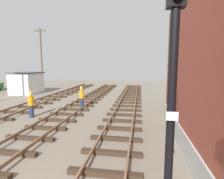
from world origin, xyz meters
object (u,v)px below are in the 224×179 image
at_px(track_worker_foreground, 31,104).
at_px(control_hut, 27,83).
at_px(signal_mast, 173,65).
at_px(utility_pole_far, 41,58).
at_px(track_worker_distant, 82,97).

bearing_deg(track_worker_foreground, control_hut, 125.41).
bearing_deg(signal_mast, utility_pole_far, 125.63).
distance_m(signal_mast, control_hut, 22.97).
relative_size(control_hut, track_worker_distant, 2.03).
relative_size(signal_mast, utility_pole_far, 0.64).
distance_m(signal_mast, track_worker_distant, 12.25).
height_order(utility_pole_far, track_worker_distant, utility_pole_far).
height_order(control_hut, track_worker_foreground, control_hut).
bearing_deg(control_hut, signal_mast, -48.68).
bearing_deg(control_hut, track_worker_distant, -34.59).
relative_size(control_hut, utility_pole_far, 0.42).
distance_m(utility_pole_far, track_worker_distant, 15.28).
bearing_deg(track_worker_foreground, signal_mast, -42.20).
bearing_deg(track_worker_distant, utility_pole_far, 132.05).
distance_m(signal_mast, utility_pole_far, 26.57).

